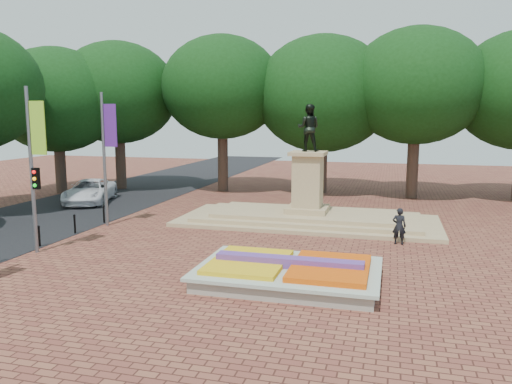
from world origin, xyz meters
TOP-DOWN VIEW (x-y plane):
  - ground at (0.00, 0.00)m, footprint 90.00×90.00m
  - asphalt_street at (-15.00, 5.00)m, footprint 9.00×90.00m
  - flower_bed at (1.03, -2.00)m, footprint 6.30×4.30m
  - monument at (0.00, 8.00)m, footprint 14.00×6.00m
  - tree_row_back at (2.33, 18.00)m, footprint 44.80×8.80m
  - banner_poles at (-10.08, -1.31)m, footprint 0.88×11.17m
  - bollard_row at (-10.70, -1.50)m, footprint 0.12×13.12m
  - van at (-15.14, 10.42)m, footprint 4.24×6.14m
  - pedestrian at (4.78, 4.49)m, footprint 0.64×0.45m

SIDE VIEW (x-z plane):
  - ground at x=0.00m, z-range 0.00..0.00m
  - asphalt_street at x=-15.00m, z-range 0.00..0.02m
  - flower_bed at x=1.03m, z-range -0.08..0.83m
  - bollard_row at x=-10.70m, z-range 0.04..1.02m
  - van at x=-15.14m, z-range 0.00..1.56m
  - pedestrian at x=4.78m, z-range 0.00..1.69m
  - monument at x=0.00m, z-range -2.32..4.09m
  - banner_poles at x=-10.08m, z-range 0.38..7.38m
  - tree_row_back at x=2.33m, z-range 1.46..11.89m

